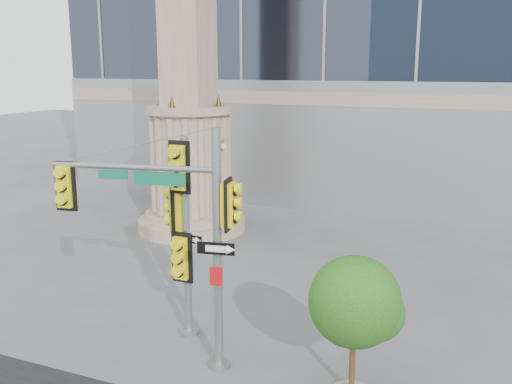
% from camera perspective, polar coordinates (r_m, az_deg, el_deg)
% --- Properties ---
extents(ground, '(120.00, 120.00, 0.00)m').
position_cam_1_polar(ground, '(13.83, -2.89, -16.12)').
color(ground, '#545456').
rests_on(ground, ground).
extents(monument, '(4.40, 4.40, 16.60)m').
position_cam_1_polar(monument, '(22.95, -6.71, 9.61)').
color(monument, gray).
rests_on(monument, ground).
extents(main_signal_pole, '(4.15, 1.13, 5.39)m').
position_cam_1_polar(main_signal_pole, '(12.45, -8.22, -2.91)').
color(main_signal_pole, slate).
rests_on(main_signal_pole, ground).
extents(secondary_signal_pole, '(0.86, 0.65, 5.02)m').
position_cam_1_polar(secondary_signal_pole, '(13.82, -7.44, -3.03)').
color(secondary_signal_pole, slate).
rests_on(secondary_signal_pole, ground).
extents(street_tree, '(1.90, 1.86, 2.96)m').
position_cam_1_polar(street_tree, '(11.74, 10.01, -11.12)').
color(street_tree, gray).
rests_on(street_tree, ground).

